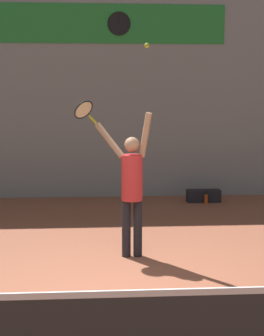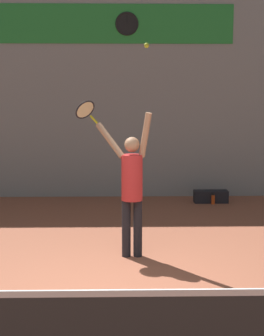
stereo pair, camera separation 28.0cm
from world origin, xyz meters
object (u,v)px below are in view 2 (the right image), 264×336
object	(u,v)px
tennis_player	(132,184)
water_bottle	(213,199)
tennis_ball	(147,45)
scoreboard_clock	(127,24)
equipment_bag	(211,196)
tennis_racket	(86,110)

from	to	relation	value
tennis_player	water_bottle	bearing A→B (deg)	61.14
tennis_ball	scoreboard_clock	bearing A→B (deg)	92.91
equipment_bag	tennis_ball	bearing A→B (deg)	-113.88
tennis_player	equipment_bag	bearing A→B (deg)	62.60
tennis_player	water_bottle	world-z (taller)	tennis_player
water_bottle	equipment_bag	xyz separation A→B (m)	(-0.02, 0.18, 0.03)
scoreboard_clock	tennis_ball	size ratio (longest dim) A/B	7.68
scoreboard_clock	tennis_racket	size ratio (longest dim) A/B	1.23
tennis_player	tennis_ball	size ratio (longest dim) A/B	31.11
tennis_racket	tennis_ball	distance (m)	1.42
tennis_player	tennis_racket	distance (m)	1.35
tennis_racket	water_bottle	bearing A→B (deg)	48.60
water_bottle	tennis_player	bearing A→B (deg)	-118.86
water_bottle	tennis_ball	bearing A→B (deg)	-115.18
tennis_ball	equipment_bag	bearing A→B (deg)	66.12
scoreboard_clock	equipment_bag	world-z (taller)	scoreboard_clock
tennis_racket	water_bottle	size ratio (longest dim) A/B	1.77
scoreboard_clock	tennis_ball	distance (m)	4.49
tennis_racket	equipment_bag	bearing A→B (deg)	50.49
tennis_racket	water_bottle	distance (m)	4.37
tennis_racket	tennis_player	bearing A→B (deg)	-35.58
tennis_racket	equipment_bag	distance (m)	4.46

